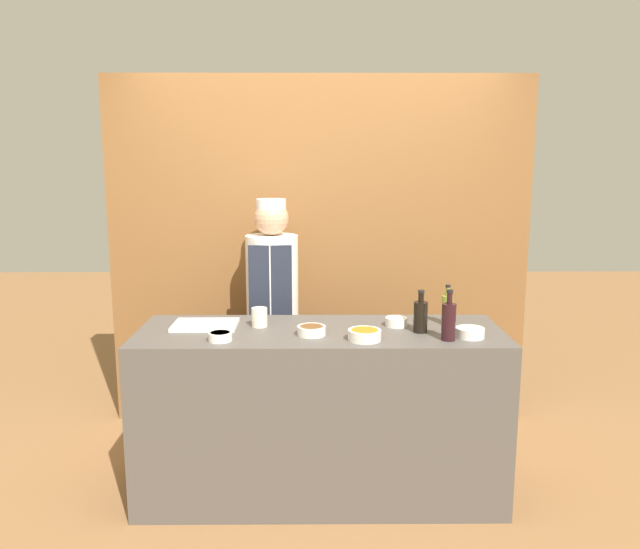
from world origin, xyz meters
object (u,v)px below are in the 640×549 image
object	(u,v)px
sauce_bowl_orange	(365,334)
bottle_oil	(447,309)
sauce_bowl_red	(470,332)
chef_center	(272,310)
cup_cream	(259,317)
sauce_bowl_yellow	(396,321)
bottle_soy	(421,316)
cutting_board	(205,325)
sauce_bowl_purple	(220,336)
sauce_bowl_brown	(311,330)
bottle_wine	(449,320)

from	to	relation	value
sauce_bowl_orange	bottle_oil	size ratio (longest dim) A/B	0.75
sauce_bowl_red	chef_center	xyz separation A→B (m)	(-1.08, 0.85, -0.09)
bottle_oil	chef_center	xyz separation A→B (m)	(-1.01, 0.59, -0.15)
cup_cream	sauce_bowl_yellow	bearing A→B (deg)	0.24
bottle_oil	cup_cream	size ratio (longest dim) A/B	2.14
bottle_soy	sauce_bowl_red	bearing A→B (deg)	-23.13
sauce_bowl_red	bottle_soy	distance (m)	0.27
cup_cream	bottle_soy	bearing A→B (deg)	-7.81
sauce_bowl_orange	cutting_board	distance (m)	0.90
sauce_bowl_red	cup_cream	distance (m)	1.13
sauce_bowl_purple	cutting_board	xyz separation A→B (m)	(-0.12, 0.27, -0.01)
sauce_bowl_yellow	sauce_bowl_orange	xyz separation A→B (m)	(-0.20, -0.27, 0.00)
sauce_bowl_yellow	chef_center	distance (m)	0.96
cup_cream	sauce_bowl_purple	bearing A→B (deg)	-122.75
sauce_bowl_purple	sauce_bowl_orange	xyz separation A→B (m)	(0.73, 0.01, 0.01)
sauce_bowl_brown	cutting_board	world-z (taller)	sauce_bowl_brown
sauce_bowl_orange	cup_cream	size ratio (longest dim) A/B	1.61
cutting_board	bottle_soy	bearing A→B (deg)	-5.77
sauce_bowl_purple	chef_center	size ratio (longest dim) A/B	0.08
bottle_oil	chef_center	distance (m)	1.18
sauce_bowl_yellow	sauce_bowl_purple	bearing A→B (deg)	-163.46
sauce_bowl_purple	sauce_bowl_yellow	distance (m)	0.97
bottle_soy	chef_center	world-z (taller)	chef_center
sauce_bowl_red	cutting_board	world-z (taller)	sauce_bowl_red
sauce_bowl_yellow	bottle_wine	world-z (taller)	bottle_wine
chef_center	sauce_bowl_purple	bearing A→B (deg)	-102.60
bottle_wine	sauce_bowl_red	bearing A→B (deg)	21.26
sauce_bowl_purple	sauce_bowl_brown	distance (m)	0.47
bottle_soy	chef_center	bearing A→B (deg)	138.12
sauce_bowl_brown	cutting_board	size ratio (longest dim) A/B	0.43
sauce_bowl_brown	bottle_oil	bearing A→B (deg)	15.84
sauce_bowl_purple	bottle_wine	size ratio (longest dim) A/B	0.46
sauce_bowl_yellow	cup_cream	distance (m)	0.75
sauce_bowl_yellow	sauce_bowl_orange	size ratio (longest dim) A/B	0.71
sauce_bowl_yellow	bottle_wine	xyz separation A→B (m)	(0.23, -0.27, 0.08)
bottle_soy	cup_cream	distance (m)	0.87
sauce_bowl_brown	cutting_board	distance (m)	0.61
chef_center	cup_cream	bearing A→B (deg)	-92.44
sauce_bowl_red	chef_center	world-z (taller)	chef_center
sauce_bowl_orange	chef_center	bearing A→B (deg)	120.51
sauce_bowl_yellow	bottle_wine	distance (m)	0.36
sauce_bowl_yellow	cup_cream	world-z (taller)	cup_cream
bottle_wine	bottle_oil	world-z (taller)	bottle_wine
sauce_bowl_orange	cutting_board	xyz separation A→B (m)	(-0.86, 0.27, -0.02)
sauce_bowl_orange	sauce_bowl_brown	size ratio (longest dim) A/B	1.14
cup_cream	chef_center	size ratio (longest dim) A/B	0.07
sauce_bowl_orange	cup_cream	distance (m)	0.62
sauce_bowl_purple	sauce_bowl_yellow	world-z (taller)	sauce_bowl_yellow
sauce_bowl_orange	cutting_board	size ratio (longest dim) A/B	0.48
sauce_bowl_yellow	bottle_oil	world-z (taller)	bottle_oil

